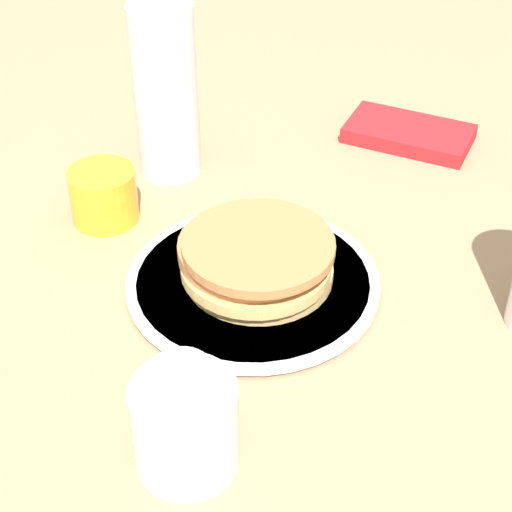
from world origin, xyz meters
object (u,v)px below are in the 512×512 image
Objects in this scene: plate at (256,281)px; cream_jug at (185,423)px; pancake_stack at (257,258)px; water_bottle_near at (165,90)px; juice_glass at (104,195)px.

plate is 2.42× the size of cream_jug.
cream_jug is (-0.10, 0.21, 0.04)m from plate.
plate is 0.24m from cream_jug.
plate is 0.03m from pancake_stack.
pancake_stack reaches higher than plate.
cream_jug is at bearing 136.59° from water_bottle_near.
plate is at bearing 155.49° from water_bottle_near.
juice_glass is 0.15m from water_bottle_near.
juice_glass is at bearing 98.00° from water_bottle_near.
plate is 1.58× the size of pancake_stack.
cream_jug is at bearing 116.15° from plate.
juice_glass is 0.37m from cream_jug.
cream_jug reaches higher than pancake_stack.
cream_jug is at bearing 115.90° from pancake_stack.
cream_jug reaches higher than juice_glass.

